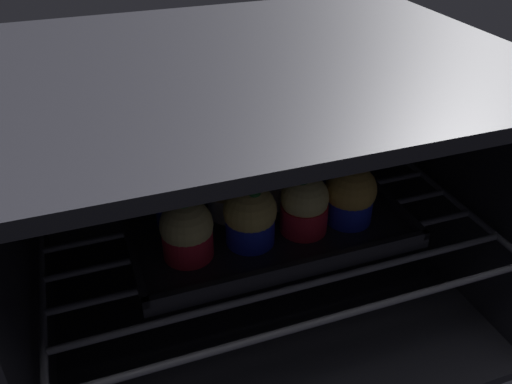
% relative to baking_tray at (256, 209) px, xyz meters
% --- Properties ---
extents(oven_cavity, '(0.59, 0.47, 0.37)m').
position_rel_baking_tray_xyz_m(oven_cavity, '(0.00, 0.03, 0.02)').
color(oven_cavity, black).
rests_on(oven_cavity, ground).
extents(oven_rack, '(0.55, 0.42, 0.01)m').
position_rel_baking_tray_xyz_m(oven_rack, '(0.00, -0.01, -0.01)').
color(oven_rack, '#51515B').
rests_on(oven_rack, oven_cavity).
extents(baking_tray, '(0.34, 0.27, 0.02)m').
position_rel_baking_tray_xyz_m(baking_tray, '(0.00, 0.00, 0.00)').
color(baking_tray, black).
rests_on(baking_tray, oven_rack).
extents(muffin_row0_col0, '(0.06, 0.06, 0.08)m').
position_rel_baking_tray_xyz_m(muffin_row0_col0, '(-0.11, -0.07, 0.04)').
color(muffin_row0_col0, red).
rests_on(muffin_row0_col0, baking_tray).
extents(muffin_row0_col1, '(0.06, 0.06, 0.08)m').
position_rel_baking_tray_xyz_m(muffin_row0_col1, '(-0.03, -0.07, 0.04)').
color(muffin_row0_col1, '#1928B7').
rests_on(muffin_row0_col1, baking_tray).
extents(muffin_row0_col2, '(0.06, 0.06, 0.08)m').
position_rel_baking_tray_xyz_m(muffin_row0_col2, '(0.04, -0.07, 0.04)').
color(muffin_row0_col2, red).
rests_on(muffin_row0_col2, baking_tray).
extents(muffin_row0_col3, '(0.06, 0.06, 0.08)m').
position_rel_baking_tray_xyz_m(muffin_row0_col3, '(0.10, -0.07, 0.04)').
color(muffin_row0_col3, '#1928B7').
rests_on(muffin_row0_col3, baking_tray).
extents(muffin_row1_col0, '(0.06, 0.06, 0.08)m').
position_rel_baking_tray_xyz_m(muffin_row1_col0, '(-0.10, 0.00, 0.04)').
color(muffin_row1_col0, '#1928B7').
rests_on(muffin_row1_col0, baking_tray).
extents(muffin_row1_col1, '(0.06, 0.06, 0.08)m').
position_rel_baking_tray_xyz_m(muffin_row1_col1, '(-0.04, -0.00, 0.04)').
color(muffin_row1_col1, silver).
rests_on(muffin_row1_col1, baking_tray).
extents(muffin_row1_col2, '(0.06, 0.06, 0.07)m').
position_rel_baking_tray_xyz_m(muffin_row1_col2, '(0.03, 0.00, 0.04)').
color(muffin_row1_col2, silver).
rests_on(muffin_row1_col2, baking_tray).
extents(muffin_row1_col3, '(0.06, 0.06, 0.07)m').
position_rel_baking_tray_xyz_m(muffin_row1_col3, '(0.10, 0.00, 0.04)').
color(muffin_row1_col3, '#1928B7').
rests_on(muffin_row1_col3, baking_tray).
extents(muffin_row2_col0, '(0.06, 0.06, 0.08)m').
position_rel_baking_tray_xyz_m(muffin_row2_col0, '(-0.10, 0.07, 0.04)').
color(muffin_row2_col0, '#0C8C84').
rests_on(muffin_row2_col0, baking_tray).
extents(muffin_row2_col1, '(0.06, 0.06, 0.08)m').
position_rel_baking_tray_xyz_m(muffin_row2_col1, '(-0.04, 0.06, 0.04)').
color(muffin_row2_col1, '#1928B7').
rests_on(muffin_row2_col1, baking_tray).
extents(muffin_row2_col2, '(0.06, 0.06, 0.08)m').
position_rel_baking_tray_xyz_m(muffin_row2_col2, '(0.04, 0.07, 0.04)').
color(muffin_row2_col2, '#0C8C84').
rests_on(muffin_row2_col2, baking_tray).
extents(muffin_row2_col3, '(0.06, 0.06, 0.08)m').
position_rel_baking_tray_xyz_m(muffin_row2_col3, '(0.10, 0.07, 0.04)').
color(muffin_row2_col3, '#7A238C').
rests_on(muffin_row2_col3, baking_tray).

